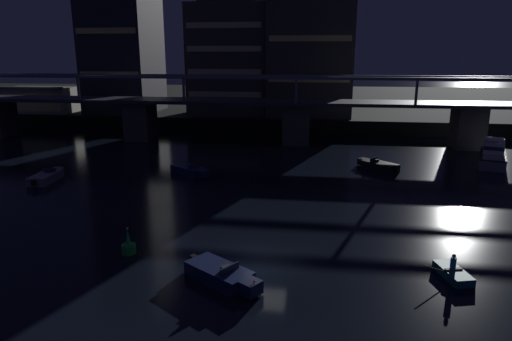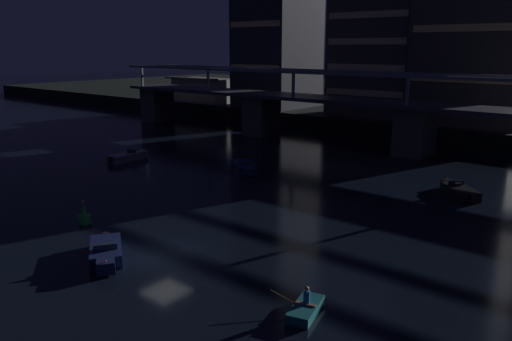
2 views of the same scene
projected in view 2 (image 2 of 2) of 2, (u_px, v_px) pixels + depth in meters
ground_plane at (164, 254)px, 30.94m from camera, size 400.00×400.00×0.00m
river_bridge at (415, 120)px, 58.27m from camera, size 97.19×6.40×9.38m
tower_west_low at (278, 3)px, 85.37m from camera, size 11.06×12.45×34.87m
tower_west_tall at (379, 53)px, 75.45m from camera, size 13.27×8.74×18.74m
tower_central at (482, 3)px, 66.20m from camera, size 13.76×13.03×31.58m
waterfront_pavilion at (204, 90)px, 95.58m from camera, size 12.40×7.40×4.70m
speedboat_near_center at (244, 167)px, 51.62m from camera, size 4.72×3.94×1.16m
speedboat_near_right at (106, 252)px, 30.12m from camera, size 4.75×3.88×1.16m
speedboat_mid_left at (127, 157)px, 56.51m from camera, size 2.08×5.23×1.16m
speedboat_mid_center at (459, 191)px, 43.03m from camera, size 4.31×4.46×1.16m
channel_buoy at (85, 217)px, 36.20m from camera, size 0.90×0.90×1.76m
dinghy_with_paddler at (306, 308)px, 23.94m from camera, size 2.62×2.80×1.36m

